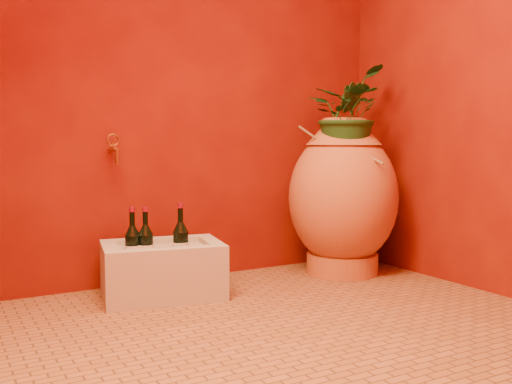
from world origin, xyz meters
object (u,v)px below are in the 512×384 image
amphora (343,197)px  wine_bottle_c (181,245)px  stone_basin (163,271)px  wall_tap (114,148)px  wine_bottle_b (133,248)px  wine_bottle_a (146,248)px

amphora → wine_bottle_c: 1.07m
stone_basin → amphora: bearing=-1.8°
wall_tap → wine_bottle_c: bearing=-51.0°
wine_bottle_c → wall_tap: (-0.24, 0.30, 0.49)m
wine_bottle_b → amphora: bearing=-1.4°
stone_basin → wine_bottle_a: 0.16m
amphora → wine_bottle_a: 1.24m
wine_bottle_a → wine_bottle_b: 0.06m
stone_basin → wine_bottle_b: wine_bottle_b is taller
wine_bottle_a → wall_tap: (-0.08, 0.25, 0.50)m
stone_basin → wine_bottle_b: size_ratio=2.07×
amphora → wall_tap: (-1.30, 0.27, 0.30)m
stone_basin → wine_bottle_c: wine_bottle_c is taller
stone_basin → wall_tap: size_ratio=4.09×
wine_bottle_b → wine_bottle_a: bearing=-11.6°
amphora → stone_basin: 1.18m
wine_bottle_b → wall_tap: (-0.02, 0.24, 0.49)m
stone_basin → wine_bottle_c: 0.17m
amphora → wine_bottle_b: 1.30m
amphora → wall_tap: 1.36m
wine_bottle_a → wall_tap: 0.56m
wine_bottle_a → wine_bottle_c: 0.17m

